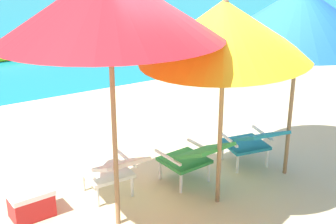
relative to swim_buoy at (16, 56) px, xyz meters
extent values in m
plane|color=beige|center=(0.47, -2.74, -0.10)|extent=(40.00, 40.00, 0.00)
cylinder|color=yellow|center=(0.00, 0.00, 0.00)|extent=(1.60, 0.18, 0.18)
cube|color=silver|center=(-0.53, -6.67, 0.18)|extent=(0.54, 0.52, 0.04)
cube|color=silver|center=(-0.52, -7.04, 0.45)|extent=(0.54, 0.53, 0.27)
cylinder|color=white|center=(-0.75, -6.47, 0.03)|extent=(0.04, 0.04, 0.26)
cylinder|color=white|center=(-0.31, -6.45, 0.03)|extent=(0.04, 0.04, 0.26)
cylinder|color=white|center=(-0.74, -6.89, 0.03)|extent=(0.04, 0.04, 0.26)
cylinder|color=white|center=(-0.30, -6.87, 0.03)|extent=(0.04, 0.04, 0.26)
cube|color=white|center=(-0.79, -6.68, 0.30)|extent=(0.05, 0.50, 0.03)
cube|color=white|center=(-0.27, -6.66, 0.30)|extent=(0.05, 0.50, 0.03)
cube|color=#338E3D|center=(0.43, -6.85, 0.18)|extent=(0.58, 0.56, 0.04)
cube|color=#338E3D|center=(0.48, -7.21, 0.45)|extent=(0.58, 0.58, 0.27)
cylinder|color=white|center=(0.19, -6.67, 0.03)|extent=(0.04, 0.04, 0.26)
cylinder|color=white|center=(0.62, -6.61, 0.03)|extent=(0.04, 0.04, 0.26)
cylinder|color=white|center=(0.24, -7.08, 0.03)|extent=(0.04, 0.04, 0.26)
cylinder|color=white|center=(0.68, -7.03, 0.03)|extent=(0.04, 0.04, 0.26)
cube|color=white|center=(0.18, -6.88, 0.30)|extent=(0.10, 0.50, 0.03)
cube|color=white|center=(0.69, -6.81, 0.30)|extent=(0.10, 0.50, 0.03)
cube|color=teal|center=(1.38, -6.85, 0.18)|extent=(0.59, 0.57, 0.04)
cube|color=teal|center=(1.32, -7.21, 0.45)|extent=(0.59, 0.58, 0.27)
cylinder|color=white|center=(1.19, -6.61, 0.03)|extent=(0.04, 0.04, 0.26)
cylinder|color=white|center=(1.62, -6.67, 0.03)|extent=(0.04, 0.04, 0.26)
cylinder|color=white|center=(1.13, -7.02, 0.03)|extent=(0.04, 0.04, 0.26)
cylinder|color=white|center=(1.56, -7.08, 0.03)|extent=(0.04, 0.04, 0.26)
cube|color=white|center=(1.12, -6.81, 0.30)|extent=(0.10, 0.50, 0.03)
cube|color=white|center=(1.63, -6.88, 0.30)|extent=(0.10, 0.50, 0.03)
cylinder|color=olive|center=(-0.67, -7.30, 0.92)|extent=(0.05, 0.05, 2.03)
cone|color=red|center=(-0.67, -7.30, 2.24)|extent=(2.72, 2.74, 0.79)
cylinder|color=olive|center=(0.51, -7.46, 0.76)|extent=(0.05, 0.05, 1.73)
cone|color=yellow|center=(0.51, -7.46, 1.91)|extent=(2.43, 2.42, 0.71)
sphere|color=#4C3823|center=(0.51, -7.46, 2.19)|extent=(0.07, 0.07, 0.07)
cylinder|color=olive|center=(1.66, -7.33, 0.77)|extent=(0.05, 0.05, 1.74)
cone|color=blue|center=(1.66, -7.33, 1.94)|extent=(2.44, 2.45, 0.70)
cube|color=red|center=(-1.44, -6.70, 0.03)|extent=(0.48, 0.34, 0.26)
cube|color=white|center=(-1.44, -6.70, 0.19)|extent=(0.50, 0.36, 0.06)
camera|label=1|loc=(-2.43, -11.45, 2.94)|focal=52.34mm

